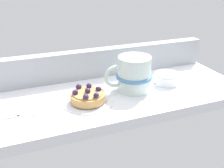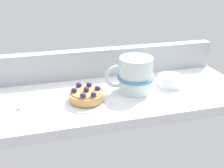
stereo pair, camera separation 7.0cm
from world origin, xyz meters
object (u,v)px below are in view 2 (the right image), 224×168
object	(u,v)px
dessert_plate	(87,100)
sugar_bowl	(170,80)
raspberry_tart	(87,95)
dessert_fork	(6,111)
coffee_mug	(135,75)

from	to	relation	value
dessert_plate	sugar_bowl	distance (cm)	27.02
raspberry_tart	sugar_bowl	distance (cm)	26.99
raspberry_tart	dessert_fork	distance (cm)	20.81
raspberry_tart	dessert_fork	world-z (taller)	raspberry_tart
dessert_fork	sugar_bowl	bearing A→B (deg)	5.43
dessert_plate	raspberry_tart	distance (cm)	1.72
raspberry_tart	coffee_mug	xyz separation A→B (cm)	(14.72, 2.89, 3.02)
coffee_mug	sugar_bowl	bearing A→B (deg)	4.37
dessert_plate	coffee_mug	xyz separation A→B (cm)	(14.70, 2.90, 4.74)
raspberry_tart	coffee_mug	world-z (taller)	coffee_mug
dessert_plate	raspberry_tart	bearing A→B (deg)	144.09
dessert_plate	coffee_mug	world-z (taller)	coffee_mug
raspberry_tart	coffee_mug	distance (cm)	15.30
dessert_plate	dessert_fork	size ratio (longest dim) A/B	0.78
coffee_mug	dessert_fork	world-z (taller)	coffee_mug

